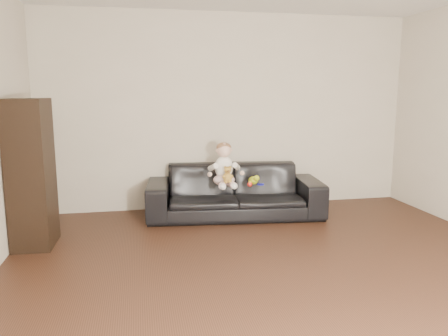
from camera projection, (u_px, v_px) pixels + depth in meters
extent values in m
plane|color=#392014|center=(299.00, 293.00, 3.46)|extent=(5.50, 5.50, 0.00)
plane|color=beige|center=(229.00, 112.00, 5.89)|extent=(5.00, 0.00, 5.00)
imported|color=black|center=(235.00, 191.00, 5.57)|extent=(2.28, 1.08, 0.64)
cube|color=black|center=(31.00, 174.00, 4.41)|extent=(0.40, 0.53, 1.51)
cube|color=silver|center=(31.00, 140.00, 4.36)|extent=(0.19, 0.26, 0.28)
ellipsoid|color=beige|center=(224.00, 180.00, 5.41)|extent=(0.29, 0.25, 0.14)
ellipsoid|color=white|center=(224.00, 167.00, 5.40)|extent=(0.25, 0.21, 0.28)
sphere|color=beige|center=(224.00, 150.00, 5.35)|extent=(0.20, 0.20, 0.18)
ellipsoid|color=#8C603F|center=(224.00, 148.00, 5.35)|extent=(0.20, 0.20, 0.13)
cylinder|color=beige|center=(222.00, 185.00, 5.24)|extent=(0.10, 0.23, 0.09)
cylinder|color=beige|center=(231.00, 184.00, 5.26)|extent=(0.10, 0.23, 0.09)
sphere|color=white|center=(223.00, 187.00, 5.12)|extent=(0.08, 0.08, 0.08)
sphere|color=white|center=(234.00, 186.00, 5.15)|extent=(0.08, 0.08, 0.08)
cylinder|color=white|center=(213.00, 167.00, 5.31)|extent=(0.08, 0.19, 0.12)
cylinder|color=white|center=(236.00, 166.00, 5.37)|extent=(0.08, 0.19, 0.12)
ellipsoid|color=#A67E2F|center=(228.00, 177.00, 5.24)|extent=(0.12, 0.10, 0.13)
sphere|color=#A67E2F|center=(228.00, 170.00, 5.21)|extent=(0.09, 0.09, 0.08)
sphere|color=#A67E2F|center=(225.00, 167.00, 5.20)|extent=(0.04, 0.04, 0.03)
sphere|color=#A67E2F|center=(230.00, 167.00, 5.22)|extent=(0.04, 0.04, 0.03)
sphere|color=#593819|center=(228.00, 171.00, 5.17)|extent=(0.04, 0.04, 0.03)
ellipsoid|color=#B7CA17|center=(253.00, 180.00, 5.48)|extent=(0.16, 0.18, 0.10)
sphere|color=red|center=(250.00, 184.00, 5.35)|extent=(0.08, 0.08, 0.06)
cylinder|color=#1719BE|center=(261.00, 184.00, 5.46)|extent=(0.10, 0.10, 0.01)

